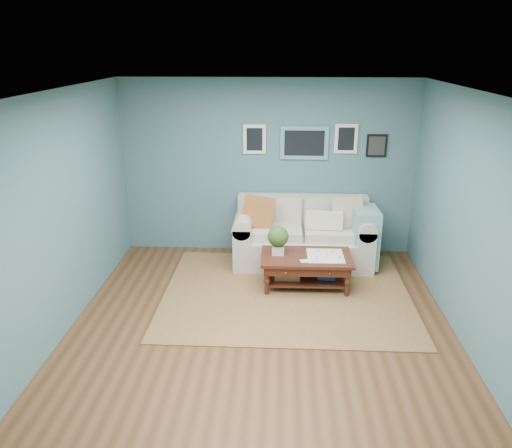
{
  "coord_description": "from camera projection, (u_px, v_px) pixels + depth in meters",
  "views": [
    {
      "loc": [
        0.2,
        -5.02,
        3.15
      ],
      "look_at": [
        -0.11,
        1.0,
        0.97
      ],
      "focal_mm": 35.0,
      "sensor_mm": 36.0,
      "label": 1
    }
  ],
  "objects": [
    {
      "name": "coffee_table",
      "position": [
        301.0,
        261.0,
        6.77
      ],
      "size": [
        1.23,
        0.72,
        0.85
      ],
      "rotation": [
        0.0,
        0.0,
        0.01
      ],
      "color": "#361210",
      "rests_on": "ground"
    },
    {
      "name": "area_rug",
      "position": [
        286.0,
        293.0,
        6.69
      ],
      "size": [
        3.26,
        2.61,
        0.01
      ],
      "primitive_type": "cube",
      "color": "brown",
      "rests_on": "ground"
    },
    {
      "name": "loveseat",
      "position": [
        309.0,
        235.0,
        7.52
      ],
      "size": [
        2.1,
        0.95,
        1.08
      ],
      "color": "beige",
      "rests_on": "ground"
    },
    {
      "name": "room_shell",
      "position": [
        263.0,
        220.0,
        5.39
      ],
      "size": [
        5.0,
        5.02,
        2.7
      ],
      "color": "brown",
      "rests_on": "ground"
    }
  ]
}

